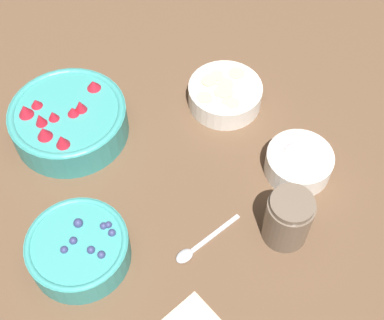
{
  "coord_description": "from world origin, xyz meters",
  "views": [
    {
      "loc": [
        0.53,
        -0.12,
        0.82
      ],
      "look_at": [
        0.01,
        0.02,
        0.05
      ],
      "focal_mm": 50.0,
      "sensor_mm": 36.0,
      "label": 1
    }
  ],
  "objects": [
    {
      "name": "bowl_bananas",
      "position": [
        -0.14,
        0.13,
        0.03
      ],
      "size": [
        0.15,
        0.15,
        0.05
      ],
      "color": "white",
      "rests_on": "ground_plane"
    },
    {
      "name": "bowl_strawberries",
      "position": [
        -0.15,
        -0.17,
        0.04
      ],
      "size": [
        0.22,
        0.22,
        0.09
      ],
      "color": "teal",
      "rests_on": "ground_plane"
    },
    {
      "name": "bowl_blueberries",
      "position": [
        0.12,
        -0.2,
        0.03
      ],
      "size": [
        0.17,
        0.17,
        0.06
      ],
      "color": "teal",
      "rests_on": "ground_plane"
    },
    {
      "name": "bowl_cream",
      "position": [
        0.06,
        0.21,
        0.03
      ],
      "size": [
        0.12,
        0.12,
        0.06
      ],
      "color": "white",
      "rests_on": "ground_plane"
    },
    {
      "name": "spoon",
      "position": [
        0.16,
        -0.01,
        0.0
      ],
      "size": [
        0.07,
        0.13,
        0.01
      ],
      "color": "#B2B2B7",
      "rests_on": "ground_plane"
    },
    {
      "name": "jar_chocolate",
      "position": [
        0.17,
        0.14,
        0.05
      ],
      "size": [
        0.08,
        0.08,
        0.1
      ],
      "color": "brown",
      "rests_on": "ground_plane"
    },
    {
      "name": "ground_plane",
      "position": [
        0.0,
        0.0,
        0.0
      ],
      "size": [
        4.0,
        4.0,
        0.0
      ],
      "primitive_type": "plane",
      "color": "brown"
    }
  ]
}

